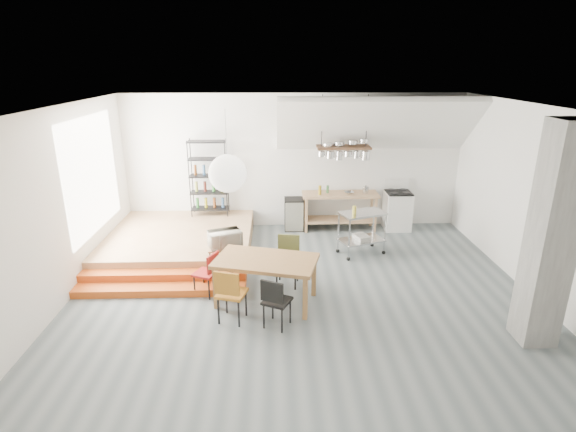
{
  "coord_description": "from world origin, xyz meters",
  "views": [
    {
      "loc": [
        -0.46,
        -7.06,
        3.86
      ],
      "look_at": [
        -0.22,
        0.8,
        1.16
      ],
      "focal_mm": 28.0,
      "sensor_mm": 36.0,
      "label": 1
    }
  ],
  "objects_px": {
    "stove": "(397,210)",
    "dining_table": "(266,264)",
    "mini_fridge": "(294,214)",
    "rolling_cart": "(362,227)"
  },
  "relations": [
    {
      "from": "stove",
      "to": "dining_table",
      "type": "bearing_deg",
      "value": -132.1
    },
    {
      "from": "mini_fridge",
      "to": "stove",
      "type": "bearing_deg",
      "value": -1.01
    },
    {
      "from": "stove",
      "to": "mini_fridge",
      "type": "distance_m",
      "value": 2.5
    },
    {
      "from": "dining_table",
      "to": "rolling_cart",
      "type": "xyz_separation_m",
      "value": [
        1.98,
        1.97,
        -0.1
      ]
    },
    {
      "from": "rolling_cart",
      "to": "stove",
      "type": "bearing_deg",
      "value": 31.61
    },
    {
      "from": "rolling_cart",
      "to": "mini_fridge",
      "type": "distance_m",
      "value": 2.05
    },
    {
      "from": "stove",
      "to": "rolling_cart",
      "type": "relative_size",
      "value": 1.12
    },
    {
      "from": "stove",
      "to": "mini_fridge",
      "type": "xyz_separation_m",
      "value": [
        -2.5,
        0.04,
        -0.1
      ]
    },
    {
      "from": "mini_fridge",
      "to": "dining_table",
      "type": "bearing_deg",
      "value": -100.06
    },
    {
      "from": "stove",
      "to": "mini_fridge",
      "type": "bearing_deg",
      "value": 178.99
    }
  ]
}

